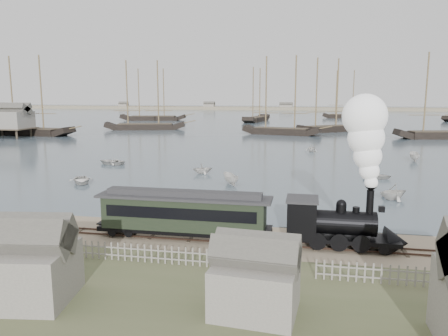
# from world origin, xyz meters

# --- Properties ---
(ground) EXTENTS (600.00, 600.00, 0.00)m
(ground) POSITION_xyz_m (0.00, 0.00, 0.00)
(ground) COLOR tan
(ground) RESTS_ON ground
(harbor_water) EXTENTS (600.00, 336.00, 0.06)m
(harbor_water) POSITION_xyz_m (0.00, 170.00, 0.03)
(harbor_water) COLOR #40525C
(harbor_water) RESTS_ON ground
(rail_track) EXTENTS (120.00, 1.80, 0.16)m
(rail_track) POSITION_xyz_m (0.00, -2.00, 0.04)
(rail_track) COLOR #3E2B22
(rail_track) RESTS_ON ground
(picket_fence_west) EXTENTS (19.00, 0.10, 1.20)m
(picket_fence_west) POSITION_xyz_m (-6.50, -7.00, 0.00)
(picket_fence_west) COLOR slate
(picket_fence_west) RESTS_ON ground
(shed_left) EXTENTS (5.00, 4.00, 4.10)m
(shed_left) POSITION_xyz_m (-10.00, -13.00, 0.00)
(shed_left) COLOR slate
(shed_left) RESTS_ON ground
(shed_mid) EXTENTS (4.00, 3.50, 3.60)m
(shed_mid) POSITION_xyz_m (2.00, -12.00, 0.00)
(shed_mid) COLOR slate
(shed_mid) RESTS_ON ground
(far_spit) EXTENTS (500.00, 20.00, 1.80)m
(far_spit) POSITION_xyz_m (0.00, 250.00, 0.00)
(far_spit) COLOR tan
(far_spit) RESTS_ON ground
(locomotive) EXTENTS (8.21, 3.07, 10.24)m
(locomotive) POSITION_xyz_m (7.73, -2.00, 4.71)
(locomotive) COLOR black
(locomotive) RESTS_ON ground
(passenger_coach) EXTENTS (12.90, 2.49, 3.13)m
(passenger_coach) POSITION_xyz_m (-4.50, -2.00, 1.99)
(passenger_coach) COLOR black
(passenger_coach) RESTS_ON ground
(beached_dinghy) EXTENTS (4.44, 5.07, 0.87)m
(beached_dinghy) POSITION_xyz_m (-10.26, 1.05, 0.44)
(beached_dinghy) COLOR silver
(beached_dinghy) RESTS_ON ground
(rowboat_0) EXTENTS (4.83, 4.47, 0.82)m
(rowboat_0) POSITION_xyz_m (-21.96, 14.67, 0.47)
(rowboat_0) COLOR silver
(rowboat_0) RESTS_ON harbor_water
(rowboat_1) EXTENTS (3.20, 3.37, 1.39)m
(rowboat_1) POSITION_xyz_m (-9.34, 23.57, 0.76)
(rowboat_1) COLOR silver
(rowboat_1) RESTS_ON harbor_water
(rowboat_2) EXTENTS (3.48, 2.76, 1.28)m
(rowboat_2) POSITION_xyz_m (-4.49, 17.50, 0.70)
(rowboat_2) COLOR silver
(rowboat_2) RESTS_ON harbor_water
(rowboat_3) EXTENTS (3.03, 3.81, 0.71)m
(rowboat_3) POSITION_xyz_m (12.94, 24.36, 0.41)
(rowboat_3) COLOR silver
(rowboat_3) RESTS_ON harbor_water
(rowboat_4) EXTENTS (3.91, 4.06, 1.65)m
(rowboat_4) POSITION_xyz_m (12.88, 13.28, 0.89)
(rowboat_4) COLOR silver
(rowboat_4) RESTS_ON harbor_water
(rowboat_5) EXTENTS (3.74, 1.72, 1.40)m
(rowboat_5) POSITION_xyz_m (20.78, 40.26, 0.76)
(rowboat_5) COLOR silver
(rowboat_5) RESTS_ON harbor_water
(rowboat_6) EXTENTS (3.69, 4.62, 0.86)m
(rowboat_6) POSITION_xyz_m (-24.60, 28.44, 0.49)
(rowboat_6) COLOR silver
(rowboat_6) RESTS_ON harbor_water
(rowboat_7) EXTENTS (2.95, 2.66, 1.38)m
(rowboat_7) POSITION_xyz_m (4.94, 48.63, 0.75)
(rowboat_7) COLOR silver
(rowboat_7) RESTS_ON harbor_water
(schooner_0) EXTENTS (24.89, 9.03, 20.00)m
(schooner_0) POSITION_xyz_m (-65.35, 67.99, 10.06)
(schooner_0) COLOR black
(schooner_0) RESTS_ON harbor_water
(schooner_1) EXTENTS (23.60, 11.09, 20.00)m
(schooner_1) POSITION_xyz_m (-42.58, 89.05, 10.06)
(schooner_1) COLOR black
(schooner_1) RESTS_ON harbor_water
(schooner_2) EXTENTS (20.57, 9.03, 20.00)m
(schooner_2) POSITION_xyz_m (-2.53, 80.96, 10.06)
(schooner_2) COLOR black
(schooner_2) RESTS_ON harbor_water
(schooner_3) EXTENTS (17.02, 13.72, 20.00)m
(schooner_3) POSITION_xyz_m (9.28, 90.98, 10.06)
(schooner_3) COLOR black
(schooner_3) RESTS_ON harbor_water
(schooner_4) EXTENTS (22.75, 9.56, 20.00)m
(schooner_4) POSITION_xyz_m (35.38, 78.19, 10.06)
(schooner_4) COLOR black
(schooner_4) RESTS_ON harbor_water
(schooner_6) EXTENTS (25.87, 9.67, 20.00)m
(schooner_6) POSITION_xyz_m (-55.32, 130.74, 10.06)
(schooner_6) COLOR black
(schooner_6) RESTS_ON harbor_water
(schooner_7) EXTENTS (9.01, 22.66, 20.00)m
(schooner_7) POSITION_xyz_m (-14.91, 131.98, 10.06)
(schooner_7) COLOR black
(schooner_7) RESTS_ON harbor_water
(schooner_8) EXTENTS (18.40, 7.53, 20.00)m
(schooner_8) POSITION_xyz_m (19.14, 158.64, 10.06)
(schooner_8) COLOR black
(schooner_8) RESTS_ON harbor_water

